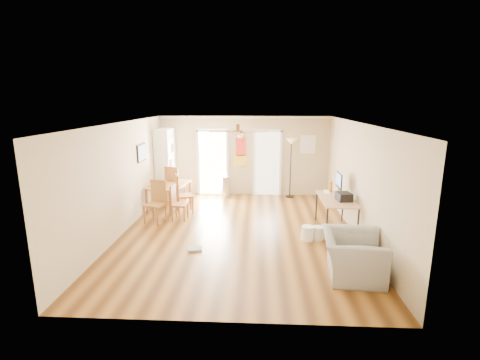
# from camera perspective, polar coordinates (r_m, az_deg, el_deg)

# --- Properties ---
(floor) EXTENTS (7.00, 7.00, 0.00)m
(floor) POSITION_cam_1_polar(r_m,az_deg,el_deg) (8.49, -0.21, -8.50)
(floor) COLOR brown
(floor) RESTS_ON ground
(ceiling) EXTENTS (5.50, 7.00, 0.00)m
(ceiling) POSITION_cam_1_polar(r_m,az_deg,el_deg) (7.92, -0.23, 9.30)
(ceiling) COLOR silver
(ceiling) RESTS_ON floor
(wall_back) EXTENTS (5.50, 0.04, 2.60)m
(wall_back) POSITION_cam_1_polar(r_m,az_deg,el_deg) (11.54, 0.74, 3.93)
(wall_back) COLOR beige
(wall_back) RESTS_ON floor
(wall_front) EXTENTS (5.50, 0.04, 2.60)m
(wall_front) POSITION_cam_1_polar(r_m,az_deg,el_deg) (4.77, -2.56, -9.23)
(wall_front) COLOR beige
(wall_front) RESTS_ON floor
(wall_left) EXTENTS (0.04, 7.00, 2.60)m
(wall_left) POSITION_cam_1_polar(r_m,az_deg,el_deg) (8.70, -18.61, 0.29)
(wall_left) COLOR beige
(wall_left) RESTS_ON floor
(wall_right) EXTENTS (0.04, 7.00, 2.60)m
(wall_right) POSITION_cam_1_polar(r_m,az_deg,el_deg) (8.42, 18.81, -0.12)
(wall_right) COLOR beige
(wall_right) RESTS_ON floor
(crown_molding) EXTENTS (5.50, 7.00, 0.08)m
(crown_molding) POSITION_cam_1_polar(r_m,az_deg,el_deg) (7.93, -0.22, 9.01)
(crown_molding) COLOR white
(crown_molding) RESTS_ON wall_back
(kitchen_doorway) EXTENTS (0.90, 0.10, 2.10)m
(kitchen_doorway) POSITION_cam_1_polar(r_m,az_deg,el_deg) (11.66, -4.44, 2.73)
(kitchen_doorway) COLOR white
(kitchen_doorway) RESTS_ON wall_back
(bathroom_doorway) EXTENTS (0.80, 0.10, 2.10)m
(bathroom_doorway) POSITION_cam_1_polar(r_m,az_deg,el_deg) (11.57, 4.45, 2.65)
(bathroom_doorway) COLOR white
(bathroom_doorway) RESTS_ON wall_back
(wall_decal) EXTENTS (0.46, 0.03, 1.10)m
(wall_decal) POSITION_cam_1_polar(r_m,az_deg,el_deg) (11.49, 0.11, 5.15)
(wall_decal) COLOR red
(wall_decal) RESTS_ON wall_back
(ac_grille) EXTENTS (0.50, 0.04, 0.60)m
(ac_grille) POSITION_cam_1_polar(r_m,az_deg,el_deg) (11.56, 10.99, 5.71)
(ac_grille) COLOR white
(ac_grille) RESTS_ON wall_back
(framed_poster) EXTENTS (0.04, 0.66, 0.48)m
(framed_poster) POSITION_cam_1_polar(r_m,az_deg,el_deg) (9.92, -15.73, 4.31)
(framed_poster) COLOR black
(framed_poster) RESTS_ON wall_left
(ceiling_fan) EXTENTS (1.24, 1.24, 0.20)m
(ceiling_fan) POSITION_cam_1_polar(r_m,az_deg,el_deg) (7.64, -0.35, 7.89)
(ceiling_fan) COLOR #593819
(ceiling_fan) RESTS_ON ceiling
(bookshelf) EXTENTS (0.62, 1.07, 2.23)m
(bookshelf) POSITION_cam_1_polar(r_m,az_deg,el_deg) (11.45, -12.02, 2.63)
(bookshelf) COLOR white
(bookshelf) RESTS_ON floor
(dining_table) EXTENTS (1.16, 1.57, 0.70)m
(dining_table) POSITION_cam_1_polar(r_m,az_deg,el_deg) (10.51, -11.42, -2.51)
(dining_table) COLOR #A86F36
(dining_table) RESTS_ON floor
(dining_chair_right_a) EXTENTS (0.57, 0.57, 1.08)m
(dining_chair_right_a) POSITION_cam_1_polar(r_m,az_deg,el_deg) (9.93, -9.01, -2.20)
(dining_chair_right_a) COLOR #A46135
(dining_chair_right_a) RESTS_ON floor
(dining_chair_right_b) EXTENTS (0.42, 0.42, 0.93)m
(dining_chair_right_b) POSITION_cam_1_polar(r_m,az_deg,el_deg) (9.35, -9.79, -3.67)
(dining_chair_right_b) COLOR #9A6131
(dining_chair_right_b) RESTS_ON floor
(dining_chair_near) EXTENTS (0.56, 0.56, 1.09)m
(dining_chair_near) POSITION_cam_1_polar(r_m,az_deg,el_deg) (9.22, -13.75, -3.57)
(dining_chair_near) COLOR #A66D35
(dining_chair_near) RESTS_ON floor
(dining_chair_far) EXTENTS (0.59, 0.59, 1.13)m
(dining_chair_far) POSITION_cam_1_polar(r_m,az_deg,el_deg) (11.00, -10.45, -0.64)
(dining_chair_far) COLOR #9F6B33
(dining_chair_far) RESTS_ON floor
(trash_can) EXTENTS (0.35, 0.35, 0.68)m
(trash_can) POSITION_cam_1_polar(r_m,az_deg,el_deg) (11.49, -2.32, -1.02)
(trash_can) COLOR silver
(trash_can) RESTS_ON floor
(torchiere_lamp) EXTENTS (0.41, 0.41, 1.91)m
(torchiere_lamp) POSITION_cam_1_polar(r_m,az_deg,el_deg) (11.38, 8.24, 1.91)
(torchiere_lamp) COLOR black
(torchiere_lamp) RESTS_ON floor
(computer_desk) EXTENTS (0.76, 1.51, 0.81)m
(computer_desk) POSITION_cam_1_polar(r_m,az_deg,el_deg) (8.77, 15.28, -5.46)
(computer_desk) COLOR tan
(computer_desk) RESTS_ON floor
(imac) EXTENTS (0.17, 0.56, 0.52)m
(imac) POSITION_cam_1_polar(r_m,az_deg,el_deg) (9.07, 15.81, -0.51)
(imac) COLOR black
(imac) RESTS_ON computer_desk
(keyboard) EXTENTS (0.16, 0.39, 0.01)m
(keyboard) POSITION_cam_1_polar(r_m,az_deg,el_deg) (9.16, 13.95, -1.90)
(keyboard) COLOR white
(keyboard) RESTS_ON computer_desk
(printer) EXTENTS (0.36, 0.41, 0.19)m
(printer) POSITION_cam_1_polar(r_m,az_deg,el_deg) (8.49, 16.56, -2.61)
(printer) COLOR black
(printer) RESTS_ON computer_desk
(orange_bottle) EXTENTS (0.11, 0.11, 0.27)m
(orange_bottle) POSITION_cam_1_polar(r_m,az_deg,el_deg) (9.20, 14.54, -1.05)
(orange_bottle) COLOR orange
(orange_bottle) RESTS_ON computer_desk
(wastebasket_a) EXTENTS (0.32, 0.32, 0.30)m
(wastebasket_a) POSITION_cam_1_polar(r_m,az_deg,el_deg) (8.22, 12.57, -8.43)
(wastebasket_a) COLOR silver
(wastebasket_a) RESTS_ON floor
(wastebasket_b) EXTENTS (0.34, 0.34, 0.33)m
(wastebasket_b) POSITION_cam_1_polar(r_m,az_deg,el_deg) (8.13, 10.96, -8.50)
(wastebasket_b) COLOR white
(wastebasket_b) RESTS_ON floor
(floor_cloth) EXTENTS (0.33, 0.28, 0.04)m
(floor_cloth) POSITION_cam_1_polar(r_m,az_deg,el_deg) (7.60, -7.32, -11.08)
(floor_cloth) COLOR #A1A29D
(floor_cloth) RESTS_ON floor
(armchair) EXTENTS (1.15, 1.28, 0.77)m
(armchair) POSITION_cam_1_polar(r_m,az_deg,el_deg) (6.70, 17.86, -11.64)
(armchair) COLOR gray
(armchair) RESTS_ON floor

